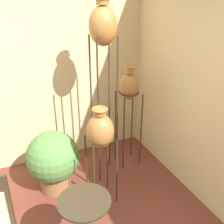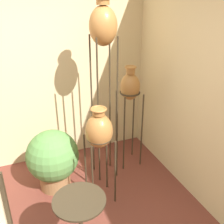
% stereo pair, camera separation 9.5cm
% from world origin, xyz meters
% --- Properties ---
extents(wall_back, '(7.60, 0.06, 2.70)m').
position_xyz_m(wall_back, '(0.00, 1.83, 1.35)').
color(wall_back, beige).
rests_on(wall_back, ground_plane).
extents(vase_stand_tall, '(0.31, 0.31, 2.22)m').
position_xyz_m(vase_stand_tall, '(0.96, 1.12, 1.88)').
color(vase_stand_tall, '#382D1E').
rests_on(vase_stand_tall, ground_plane).
extents(vase_stand_medium, '(0.28, 0.28, 1.43)m').
position_xyz_m(vase_stand_medium, '(1.37, 1.23, 1.13)').
color(vase_stand_medium, '#382D1E').
rests_on(vase_stand_medium, ground_plane).
extents(vase_stand_short, '(0.30, 0.30, 1.18)m').
position_xyz_m(vase_stand_short, '(0.75, 0.70, 0.91)').
color(vase_stand_short, '#382D1E').
rests_on(vase_stand_short, ground_plane).
extents(side_table, '(0.44, 0.44, 0.74)m').
position_xyz_m(side_table, '(0.31, -0.03, 0.53)').
color(side_table, '#382D1E').
rests_on(side_table, ground_plane).
extents(potted_plant, '(0.64, 0.64, 0.78)m').
position_xyz_m(potted_plant, '(0.28, 1.10, 0.42)').
color(potted_plant, olive).
rests_on(potted_plant, ground_plane).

